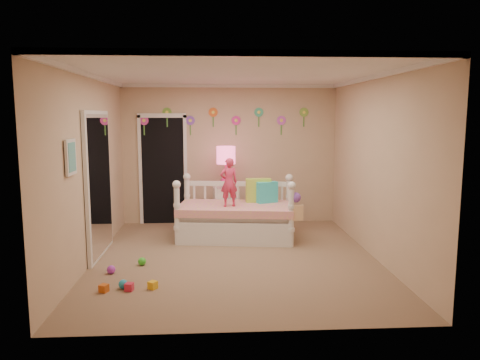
{
  "coord_description": "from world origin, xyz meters",
  "views": [
    {
      "loc": [
        -0.31,
        -6.31,
        2.03
      ],
      "look_at": [
        0.1,
        0.6,
        1.05
      ],
      "focal_mm": 34.14,
      "sensor_mm": 36.0,
      "label": 1
    }
  ],
  "objects": [
    {
      "name": "ceiling",
      "position": [
        0.0,
        0.0,
        2.6
      ],
      "size": [
        4.0,
        4.5,
        0.01
      ],
      "primitive_type": "cube",
      "color": "white",
      "rests_on": "floor"
    },
    {
      "name": "pillow_lime",
      "position": [
        0.45,
        1.3,
        0.77
      ],
      "size": [
        0.43,
        0.17,
        0.4
      ],
      "primitive_type": "cube",
      "rotation": [
        0.0,
        0.0,
        0.02
      ],
      "color": "#B3D741",
      "rests_on": "daybed"
    },
    {
      "name": "wall_picture",
      "position": [
        -1.97,
        -0.9,
        1.55
      ],
      "size": [
        0.05,
        0.34,
        0.42
      ],
      "primitive_type": "cube",
      "color": "white",
      "rests_on": "left_wall"
    },
    {
      "name": "pillow_turquoise",
      "position": [
        0.6,
        1.22,
        0.75
      ],
      "size": [
        0.37,
        0.25,
        0.35
      ],
      "primitive_type": "cube",
      "rotation": [
        0.0,
        0.0,
        0.4
      ],
      "color": "#26B8C1",
      "rests_on": "daybed"
    },
    {
      "name": "floor",
      "position": [
        0.0,
        0.0,
        0.0
      ],
      "size": [
        4.0,
        4.5,
        0.01
      ],
      "primitive_type": "cube",
      "color": "#7F684C",
      "rests_on": "ground"
    },
    {
      "name": "flower_decals",
      "position": [
        -0.09,
        2.24,
        1.94
      ],
      "size": [
        3.4,
        0.02,
        0.5
      ],
      "primitive_type": null,
      "color": "#B2668C",
      "rests_on": "back_wall"
    },
    {
      "name": "hanging_bag",
      "position": [
        0.96,
        0.54,
        0.63
      ],
      "size": [
        0.2,
        0.16,
        0.36
      ],
      "primitive_type": null,
      "color": "beige",
      "rests_on": "daybed"
    },
    {
      "name": "closet_doorway",
      "position": [
        -1.25,
        2.23,
        1.03
      ],
      "size": [
        0.9,
        0.04,
        2.07
      ],
      "primitive_type": "cube",
      "color": "black",
      "rests_on": "back_wall"
    },
    {
      "name": "right_wall",
      "position": [
        2.0,
        0.0,
        1.3
      ],
      "size": [
        0.01,
        4.5,
        2.6
      ],
      "primitive_type": "cube",
      "color": "tan",
      "rests_on": "floor"
    },
    {
      "name": "mirror_closet",
      "position": [
        -1.96,
        0.3,
        1.05
      ],
      "size": [
        0.07,
        1.3,
        2.1
      ],
      "primitive_type": "cube",
      "color": "white",
      "rests_on": "left_wall"
    },
    {
      "name": "daybed",
      "position": [
        0.06,
        1.09,
        0.51
      ],
      "size": [
        2.0,
        1.24,
        1.03
      ],
      "primitive_type": null,
      "rotation": [
        0.0,
        0.0,
        -0.12
      ],
      "color": "white",
      "rests_on": "floor"
    },
    {
      "name": "toy_scatter",
      "position": [
        -1.26,
        -0.8,
        0.06
      ],
      "size": [
        1.13,
        1.47,
        0.11
      ],
      "primitive_type": null,
      "rotation": [
        0.0,
        0.0,
        -0.28
      ],
      "color": "#996666",
      "rests_on": "floor"
    },
    {
      "name": "nightstand",
      "position": [
        -0.08,
        1.81,
        0.37
      ],
      "size": [
        0.49,
        0.39,
        0.75
      ],
      "primitive_type": "cube",
      "rotation": [
        0.0,
        0.0,
        0.12
      ],
      "color": "white",
      "rests_on": "floor"
    },
    {
      "name": "crown_molding",
      "position": [
        0.0,
        0.0,
        2.57
      ],
      "size": [
        4.0,
        4.5,
        0.06
      ],
      "primitive_type": null,
      "color": "white",
      "rests_on": "ceiling"
    },
    {
      "name": "left_wall",
      "position": [
        -2.0,
        0.0,
        1.3
      ],
      "size": [
        0.01,
        4.5,
        2.6
      ],
      "primitive_type": "cube",
      "color": "tan",
      "rests_on": "floor"
    },
    {
      "name": "back_wall",
      "position": [
        0.0,
        2.25,
        1.3
      ],
      "size": [
        4.0,
        0.01,
        2.6
      ],
      "primitive_type": "cube",
      "color": "tan",
      "rests_on": "floor"
    },
    {
      "name": "table_lamp",
      "position": [
        -0.08,
        1.81,
        1.24
      ],
      "size": [
        0.34,
        0.34,
        0.74
      ],
      "color": "#ED1F75",
      "rests_on": "nightstand"
    },
    {
      "name": "child",
      "position": [
        -0.06,
        0.94,
        0.97
      ],
      "size": [
        0.32,
        0.25,
        0.79
      ],
      "primitive_type": "imported",
      "rotation": [
        0.0,
        0.0,
        3.36
      ],
      "color": "#E0335B",
      "rests_on": "daybed"
    }
  ]
}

